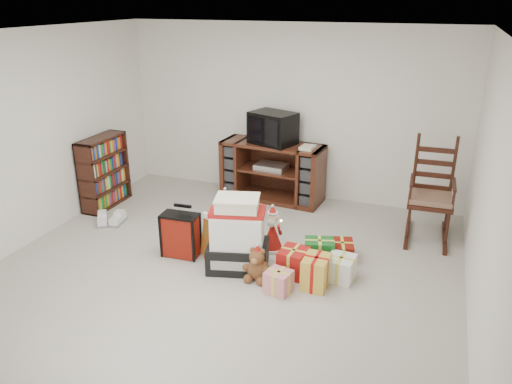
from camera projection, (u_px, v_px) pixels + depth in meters
room at (220, 163)px, 5.03m from camera, size 5.01×5.01×2.51m
tv_stand at (272, 171)px, 7.32m from camera, size 1.53×0.65×0.85m
bookshelf at (104, 173)px, 7.06m from camera, size 0.28×0.83×1.01m
rocking_chair at (430, 202)px, 6.15m from camera, size 0.55×0.89×1.32m
gift_pile at (238, 238)px, 5.44m from camera, size 0.75×0.63×0.82m
red_suitcase at (181, 235)px, 5.72m from camera, size 0.41×0.23×0.61m
stocking at (209, 236)px, 5.68m from camera, size 0.27×0.19×0.54m
teddy_bear at (258, 266)px, 5.28m from camera, size 0.25×0.22×0.37m
santa_figurine at (272, 233)px, 5.88m from camera, size 0.28×0.26×0.57m
mrs_claus_figurine at (226, 217)px, 6.27m from camera, size 0.30×0.28×0.61m
sneaker_pair at (110, 220)px, 6.61m from camera, size 0.43×0.33×0.11m
gift_cluster at (315, 263)px, 5.36m from camera, size 0.85×1.18×0.29m
crt_television at (273, 128)px, 7.07m from camera, size 0.73×0.62×0.45m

